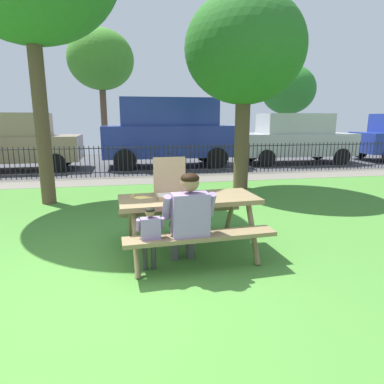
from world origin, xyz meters
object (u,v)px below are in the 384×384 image
Objects in this scene: child_at_table at (150,233)px; tree_midground_right at (245,50)px; pizza_box_open at (171,187)px; adult_at_table at (188,217)px; picnic_table_foreground at (189,210)px; far_tree_center at (288,90)px; pizza_slice_on_table at (140,197)px; parked_car_right at (169,131)px; parked_car_center at (11,141)px; parked_car_far_right at (295,138)px; far_tree_midleft at (101,60)px.

child_at_table is 5.87m from tree_midground_right.
adult_at_table is at bearing -80.36° from pizza_box_open.
far_tree_center is (8.74, 15.08, 2.79)m from picnic_table_foreground.
tree_midground_right reaches higher than pizza_slice_on_table.
parked_car_center is at bearing -180.00° from parked_car_right.
parked_car_far_right reaches higher than child_at_table.
far_tree_center is at bearing 59.06° from pizza_box_open.
parked_car_far_right is at bearing 53.42° from pizza_box_open.
picnic_table_foreground is 17.65m from far_tree_center.
tree_midground_right is at bearing -70.12° from far_tree_midleft.
parked_car_far_right is at bearing 51.67° from pizza_slice_on_table.
child_at_table is 16.27m from far_tree_midleft.
parked_car_right is (0.71, 8.16, 0.71)m from picnic_table_foreground.
tree_midground_right is (2.25, 3.72, 2.46)m from pizza_box_open.
parked_car_right reaches higher than child_at_table.
pizza_box_open is 0.60× the size of child_at_table.
far_tree_center is (8.83, 15.58, 2.73)m from adult_at_table.
pizza_box_open is 15.52m from far_tree_midleft.
pizza_slice_on_table is (-0.42, -0.04, -0.11)m from pizza_box_open.
pizza_box_open is at bearing -126.58° from parked_car_far_right.
tree_midground_right is at bearing 59.68° from child_at_table.
parked_car_center is (-4.44, 8.01, 0.12)m from pizza_box_open.
parked_car_far_right is (5.83, 8.67, 0.35)m from adult_at_table.
parked_car_far_right reaches higher than pizza_box_open.
child_at_table is 10.76m from parked_car_far_right.
tree_midground_right reaches higher than pizza_box_open.
pizza_slice_on_table is 0.06× the size of parked_car_center.
parked_car_center is at bearing 119.00° from pizza_box_open.
parked_car_center and parked_car_far_right have the same top height.
far_tree_midleft is at bearing 180.00° from far_tree_center.
parked_car_right is 1.05× the size of parked_car_far_right.
pizza_box_open is 0.42× the size of adult_at_table.
adult_at_table is 16.22m from far_tree_midleft.
tree_midground_right is at bearing -32.66° from parked_car_center.
parked_car_center reaches higher than pizza_box_open.
adult_at_table is 10.45m from parked_car_far_right.
picnic_table_foreground is 0.39× the size of far_tree_center.
parked_car_far_right is 0.92× the size of far_tree_center.
parked_car_far_right is at bearing 0.01° from parked_car_right.
child_at_table is at bearing -172.87° from adult_at_table.
adult_at_table is 0.19× the size of far_tree_midleft.
pizza_box_open is at bearing 64.64° from child_at_table.
adult_at_table is 0.25× the size of parked_car_right.
parked_car_right is (-1.33, 4.29, -2.04)m from tree_midground_right.
adult_at_table is at bearing -95.35° from parked_car_right.
parked_car_center is at bearing -179.99° from parked_car_far_right.
parked_car_right reaches higher than pizza_box_open.
pizza_box_open is 0.08× the size of far_tree_midleft.
pizza_slice_on_table is at bearing -99.49° from parked_car_right.
child_at_table is 0.18× the size of parked_car_right.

